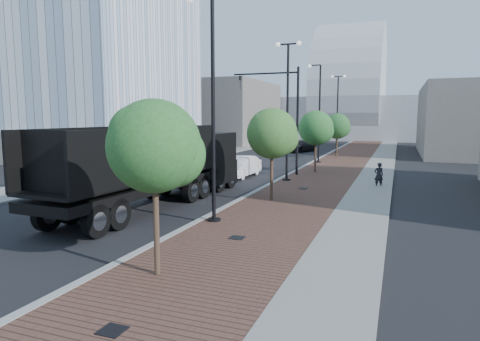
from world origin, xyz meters
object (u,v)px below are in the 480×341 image
(dark_car_mid, at_px, (227,163))
(pedestrian, at_px, (379,175))
(dump_truck, at_px, (176,168))
(white_sedan, at_px, (240,167))

(dark_car_mid, height_order, pedestrian, pedestrian)
(dump_truck, relative_size, white_sedan, 3.04)
(white_sedan, bearing_deg, pedestrian, -5.54)
(pedestrian, bearing_deg, dump_truck, 16.59)
(white_sedan, bearing_deg, dump_truck, -89.61)
(dump_truck, bearing_deg, pedestrian, 39.52)
(dump_truck, height_order, white_sedan, dump_truck)
(dark_car_mid, bearing_deg, dump_truck, -66.20)
(dark_car_mid, bearing_deg, white_sedan, -37.17)
(white_sedan, xyz_separation_m, dark_car_mid, (-2.26, 2.85, -0.14))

